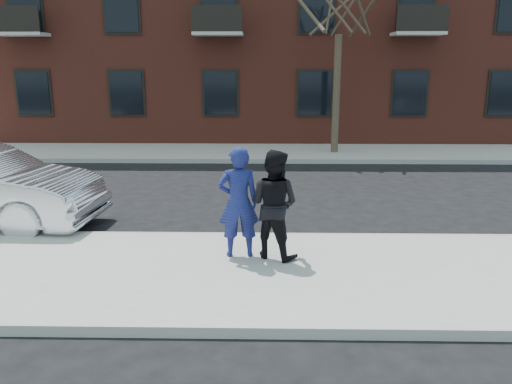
{
  "coord_description": "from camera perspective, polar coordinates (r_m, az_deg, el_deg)",
  "views": [
    {
      "loc": [
        1.94,
        -7.46,
        3.23
      ],
      "look_at": [
        1.79,
        0.4,
        1.25
      ],
      "focal_mm": 35.0,
      "sensor_mm": 36.0,
      "label": 1
    }
  ],
  "objects": [
    {
      "name": "near_curb",
      "position": [
        9.74,
        -10.48,
        -5.03
      ],
      "size": [
        50.0,
        0.1,
        0.15
      ],
      "primitive_type": "cube",
      "color": "#999691",
      "rests_on": "ground"
    },
    {
      "name": "man_hoodie",
      "position": [
        8.18,
        -2.01,
        -1.18
      ],
      "size": [
        0.72,
        0.54,
        1.85
      ],
      "rotation": [
        0.0,
        0.0,
        3.26
      ],
      "color": "navy",
      "rests_on": "near_sidewalk"
    },
    {
      "name": "near_sidewalk",
      "position": [
        8.11,
        -13.0,
        -9.17
      ],
      "size": [
        50.0,
        3.5,
        0.15
      ],
      "primitive_type": "cube",
      "color": "gray",
      "rests_on": "ground"
    },
    {
      "name": "far_sidewalk",
      "position": [
        19.07,
        -4.75,
        4.54
      ],
      "size": [
        50.0,
        3.5,
        0.15
      ],
      "primitive_type": "cube",
      "color": "gray",
      "rests_on": "ground"
    },
    {
      "name": "ground",
      "position": [
        8.36,
        -12.56,
        -8.98
      ],
      "size": [
        100.0,
        100.0,
        0.0
      ],
      "primitive_type": "plane",
      "color": "black",
      "rests_on": "ground"
    },
    {
      "name": "far_curb",
      "position": [
        17.31,
        -5.34,
        3.55
      ],
      "size": [
        50.0,
        0.1,
        0.15
      ],
      "primitive_type": "cube",
      "color": "#999691",
      "rests_on": "ground"
    },
    {
      "name": "apartment_building",
      "position": [
        25.63,
        1.34,
        20.66
      ],
      "size": [
        24.3,
        10.3,
        12.3
      ],
      "color": "maroon",
      "rests_on": "ground"
    },
    {
      "name": "man_peacoat",
      "position": [
        8.15,
        2.02,
        -1.4
      ],
      "size": [
        1.09,
        1.02,
        1.8
      ],
      "rotation": [
        0.0,
        0.0,
        2.65
      ],
      "color": "black",
      "rests_on": "near_sidewalk"
    }
  ]
}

